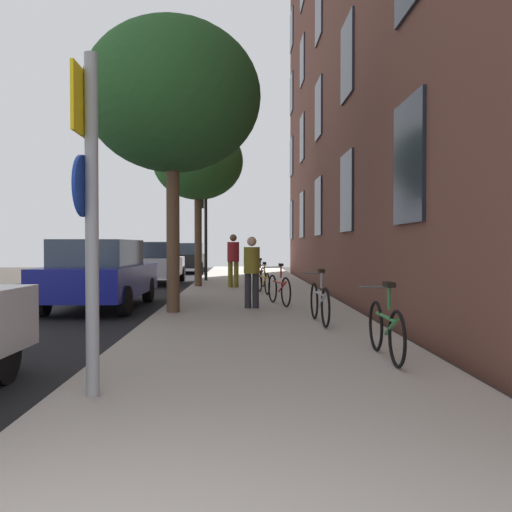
% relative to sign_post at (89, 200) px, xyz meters
% --- Properties ---
extents(ground_plane, '(41.80, 41.80, 0.00)m').
position_rel_sign_post_xyz_m(ground_plane, '(-1.79, 11.55, -1.91)').
color(ground_plane, '#332D28').
extents(road_asphalt, '(7.00, 38.00, 0.01)m').
position_rel_sign_post_xyz_m(road_asphalt, '(-3.89, 11.55, -1.91)').
color(road_asphalt, black).
rests_on(road_asphalt, ground).
extents(sidewalk, '(4.20, 38.00, 0.12)m').
position_rel_sign_post_xyz_m(sidewalk, '(1.71, 11.55, -1.85)').
color(sidewalk, '#9E9389').
rests_on(sidewalk, ground).
extents(sign_post, '(0.15, 0.60, 3.11)m').
position_rel_sign_post_xyz_m(sign_post, '(0.00, 0.00, 0.00)').
color(sign_post, gray).
rests_on(sign_post, sidewalk).
extents(traffic_light, '(0.43, 0.24, 3.70)m').
position_rel_sign_post_xyz_m(traffic_light, '(-0.13, 16.38, 0.74)').
color(traffic_light, black).
rests_on(traffic_light, sidewalk).
extents(tree_near, '(3.63, 3.63, 5.98)m').
position_rel_sign_post_xyz_m(tree_near, '(-0.03, 6.25, 2.63)').
color(tree_near, brown).
rests_on(tree_near, sidewalk).
extents(tree_far, '(3.06, 3.06, 5.53)m').
position_rel_sign_post_xyz_m(tree_far, '(-0.09, 13.42, 2.42)').
color(tree_far, brown).
rests_on(tree_far, sidewalk).
extents(bicycle_0, '(0.42, 1.64, 0.94)m').
position_rel_sign_post_xyz_m(bicycle_0, '(3.13, 1.54, -1.43)').
color(bicycle_0, black).
rests_on(bicycle_0, sidewalk).
extents(bicycle_1, '(0.42, 1.75, 0.97)m').
position_rel_sign_post_xyz_m(bicycle_1, '(2.77, 4.54, -1.41)').
color(bicycle_1, black).
rests_on(bicycle_1, sidewalk).
extents(bicycle_2, '(0.55, 1.68, 0.96)m').
position_rel_sign_post_xyz_m(bicycle_2, '(2.25, 7.54, -1.42)').
color(bicycle_2, black).
rests_on(bicycle_2, sidewalk).
extents(bicycle_3, '(0.46, 1.61, 0.91)m').
position_rel_sign_post_xyz_m(bicycle_3, '(2.01, 10.54, -1.44)').
color(bicycle_3, black).
rests_on(bicycle_3, sidewalk).
extents(bicycle_4, '(0.51, 1.60, 0.94)m').
position_rel_sign_post_xyz_m(bicycle_4, '(2.00, 13.54, -1.42)').
color(bicycle_4, black).
rests_on(bicycle_4, sidewalk).
extents(pedestrian_0, '(0.49, 0.49, 1.57)m').
position_rel_sign_post_xyz_m(pedestrian_0, '(1.61, 6.91, -0.89)').
color(pedestrian_0, '#26262D').
rests_on(pedestrian_0, sidewalk).
extents(pedestrian_1, '(0.45, 0.45, 1.75)m').
position_rel_sign_post_xyz_m(pedestrian_1, '(1.11, 12.85, -0.79)').
color(pedestrian_1, olive).
rests_on(pedestrian_1, sidewalk).
extents(car_1, '(1.95, 4.49, 1.62)m').
position_rel_sign_post_xyz_m(car_1, '(-1.94, 7.82, -1.07)').
color(car_1, navy).
rests_on(car_1, road_asphalt).
extents(car_2, '(1.99, 4.39, 1.62)m').
position_rel_sign_post_xyz_m(car_2, '(-1.96, 16.16, -1.07)').
color(car_2, silver).
rests_on(car_2, road_asphalt).
extents(car_3, '(1.77, 4.08, 1.62)m').
position_rel_sign_post_xyz_m(car_3, '(-1.51, 24.49, -1.07)').
color(car_3, black).
rests_on(car_3, road_asphalt).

